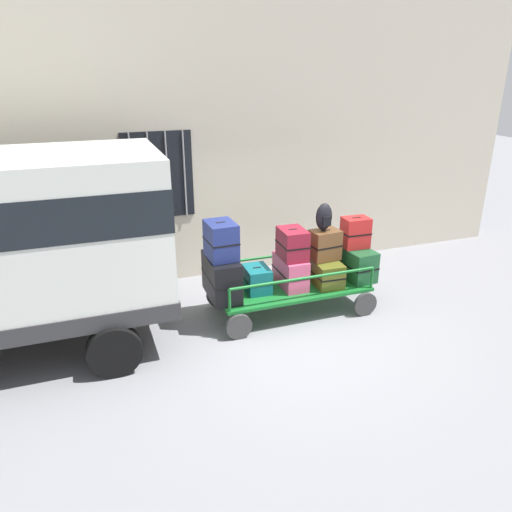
{
  "coord_description": "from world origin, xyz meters",
  "views": [
    {
      "loc": [
        -2.66,
        -6.04,
        3.81
      ],
      "look_at": [
        -0.28,
        0.54,
        1.05
      ],
      "focal_mm": 34.36,
      "sensor_mm": 36.0,
      "label": 1
    }
  ],
  "objects_px": {
    "suitcase_left_bottom": "(222,277)",
    "backpack": "(324,217)",
    "suitcase_midright_bottom": "(323,270)",
    "suitcase_midright_middle": "(325,245)",
    "luggage_cart": "(291,290)",
    "suitcase_center_middle": "(292,244)",
    "suitcase_midleft_bottom": "(257,279)",
    "suitcase_left_middle": "(221,240)",
    "suitcase_center_bottom": "(291,271)",
    "suitcase_right_bottom": "(354,262)",
    "suitcase_right_middle": "(355,232)"
  },
  "relations": [
    {
      "from": "luggage_cart",
      "to": "suitcase_center_middle",
      "type": "bearing_deg",
      "value": -90.0
    },
    {
      "from": "luggage_cart",
      "to": "suitcase_right_bottom",
      "type": "xyz_separation_m",
      "value": [
        1.15,
        -0.0,
        0.33
      ]
    },
    {
      "from": "suitcase_center_bottom",
      "to": "suitcase_midright_bottom",
      "type": "distance_m",
      "value": 0.58
    },
    {
      "from": "suitcase_midright_bottom",
      "to": "suitcase_right_middle",
      "type": "distance_m",
      "value": 0.82
    },
    {
      "from": "suitcase_left_bottom",
      "to": "suitcase_left_middle",
      "type": "bearing_deg",
      "value": -90.0
    },
    {
      "from": "suitcase_center_bottom",
      "to": "backpack",
      "type": "bearing_deg",
      "value": -3.02
    },
    {
      "from": "suitcase_midright_bottom",
      "to": "suitcase_midright_middle",
      "type": "bearing_deg",
      "value": -90.0
    },
    {
      "from": "luggage_cart",
      "to": "suitcase_center_middle",
      "type": "relative_size",
      "value": 4.67
    },
    {
      "from": "backpack",
      "to": "suitcase_midright_bottom",
      "type": "bearing_deg",
      "value": -15.25
    },
    {
      "from": "luggage_cart",
      "to": "suitcase_midright_middle",
      "type": "distance_m",
      "value": 0.92
    },
    {
      "from": "suitcase_midleft_bottom",
      "to": "suitcase_right_bottom",
      "type": "bearing_deg",
      "value": -0.8
    },
    {
      "from": "suitcase_midright_bottom",
      "to": "suitcase_center_middle",
      "type": "bearing_deg",
      "value": -179.33
    },
    {
      "from": "suitcase_left_bottom",
      "to": "suitcase_right_bottom",
      "type": "relative_size",
      "value": 1.02
    },
    {
      "from": "suitcase_center_middle",
      "to": "suitcase_right_bottom",
      "type": "xyz_separation_m",
      "value": [
        1.15,
        0.02,
        -0.48
      ]
    },
    {
      "from": "suitcase_midright_middle",
      "to": "suitcase_right_middle",
      "type": "distance_m",
      "value": 0.59
    },
    {
      "from": "suitcase_left_bottom",
      "to": "suitcase_right_bottom",
      "type": "xyz_separation_m",
      "value": [
        2.29,
        -0.03,
        -0.06
      ]
    },
    {
      "from": "suitcase_center_middle",
      "to": "suitcase_midright_middle",
      "type": "distance_m",
      "value": 0.58
    },
    {
      "from": "suitcase_center_middle",
      "to": "suitcase_right_bottom",
      "type": "relative_size",
      "value": 0.62
    },
    {
      "from": "suitcase_left_middle",
      "to": "suitcase_center_bottom",
      "type": "bearing_deg",
      "value": 0.78
    },
    {
      "from": "suitcase_midright_middle",
      "to": "suitcase_right_middle",
      "type": "relative_size",
      "value": 0.98
    },
    {
      "from": "suitcase_right_middle",
      "to": "backpack",
      "type": "bearing_deg",
      "value": -177.33
    },
    {
      "from": "suitcase_right_middle",
      "to": "backpack",
      "type": "height_order",
      "value": "backpack"
    },
    {
      "from": "suitcase_right_bottom",
      "to": "backpack",
      "type": "distance_m",
      "value": 1.05
    },
    {
      "from": "suitcase_midright_bottom",
      "to": "suitcase_midright_middle",
      "type": "height_order",
      "value": "suitcase_midright_middle"
    },
    {
      "from": "suitcase_midright_bottom",
      "to": "backpack",
      "type": "xyz_separation_m",
      "value": [
        -0.03,
        0.01,
        0.91
      ]
    },
    {
      "from": "suitcase_left_middle",
      "to": "suitcase_midright_middle",
      "type": "bearing_deg",
      "value": -0.75
    },
    {
      "from": "luggage_cart",
      "to": "suitcase_right_middle",
      "type": "bearing_deg",
      "value": 1.06
    },
    {
      "from": "suitcase_midright_bottom",
      "to": "suitcase_midright_middle",
      "type": "distance_m",
      "value": 0.45
    },
    {
      "from": "suitcase_left_middle",
      "to": "backpack",
      "type": "height_order",
      "value": "backpack"
    },
    {
      "from": "suitcase_left_middle",
      "to": "suitcase_midright_bottom",
      "type": "relative_size",
      "value": 0.65
    },
    {
      "from": "suitcase_midleft_bottom",
      "to": "backpack",
      "type": "height_order",
      "value": "backpack"
    },
    {
      "from": "suitcase_left_bottom",
      "to": "suitcase_left_middle",
      "type": "height_order",
      "value": "suitcase_left_middle"
    },
    {
      "from": "luggage_cart",
      "to": "suitcase_midleft_bottom",
      "type": "bearing_deg",
      "value": 177.6
    },
    {
      "from": "suitcase_center_bottom",
      "to": "backpack",
      "type": "xyz_separation_m",
      "value": [
        0.54,
        -0.03,
        0.86
      ]
    },
    {
      "from": "suitcase_center_bottom",
      "to": "suitcase_center_middle",
      "type": "relative_size",
      "value": 1.35
    },
    {
      "from": "suitcase_left_bottom",
      "to": "suitcase_midleft_bottom",
      "type": "xyz_separation_m",
      "value": [
        0.57,
        -0.01,
        -0.12
      ]
    },
    {
      "from": "luggage_cart",
      "to": "suitcase_midright_bottom",
      "type": "distance_m",
      "value": 0.64
    },
    {
      "from": "suitcase_left_bottom",
      "to": "backpack",
      "type": "distance_m",
      "value": 1.86
    },
    {
      "from": "backpack",
      "to": "luggage_cart",
      "type": "bearing_deg",
      "value": 179.25
    },
    {
      "from": "suitcase_midright_bottom",
      "to": "suitcase_right_bottom",
      "type": "distance_m",
      "value": 0.58
    },
    {
      "from": "suitcase_midleft_bottom",
      "to": "suitcase_right_bottom",
      "type": "height_order",
      "value": "suitcase_right_bottom"
    },
    {
      "from": "suitcase_left_middle",
      "to": "suitcase_midright_middle",
      "type": "relative_size",
      "value": 1.13
    },
    {
      "from": "suitcase_left_middle",
      "to": "suitcase_midright_bottom",
      "type": "bearing_deg",
      "value": -0.74
    },
    {
      "from": "suitcase_left_bottom",
      "to": "suitcase_center_middle",
      "type": "relative_size",
      "value": 1.65
    },
    {
      "from": "luggage_cart",
      "to": "suitcase_midleft_bottom",
      "type": "distance_m",
      "value": 0.63
    },
    {
      "from": "suitcase_left_middle",
      "to": "backpack",
      "type": "distance_m",
      "value": 1.7
    },
    {
      "from": "suitcase_left_middle",
      "to": "suitcase_right_middle",
      "type": "bearing_deg",
      "value": 0.39
    },
    {
      "from": "suitcase_center_bottom",
      "to": "suitcase_midright_middle",
      "type": "bearing_deg",
      "value": -3.8
    },
    {
      "from": "suitcase_midright_middle",
      "to": "suitcase_center_bottom",
      "type": "bearing_deg",
      "value": 176.2
    },
    {
      "from": "luggage_cart",
      "to": "suitcase_right_middle",
      "type": "distance_m",
      "value": 1.43
    }
  ]
}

